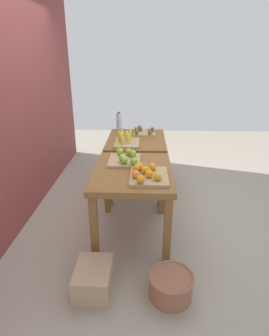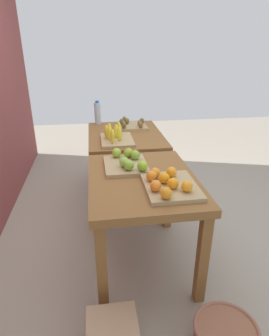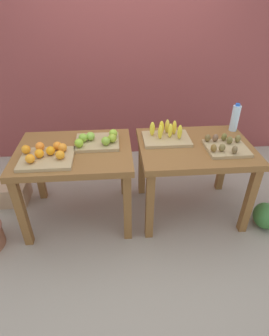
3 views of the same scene
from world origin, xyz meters
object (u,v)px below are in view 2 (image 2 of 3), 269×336
at_px(apple_bin, 127,162).
at_px(water_bottle, 98,113).
at_px(display_table_right, 125,144).
at_px(watermelon_pile, 136,158).
at_px(display_table_left, 142,191).
at_px(kiwi_bin, 132,125).
at_px(banana_crate, 116,138).
at_px(orange_bin, 168,184).

relative_size(apple_bin, water_bottle, 1.48).
xyz_separation_m(display_table_right, water_bottle, (0.46, 0.28, 0.25)).
height_order(water_bottle, watermelon_pile, water_bottle).
bearing_deg(watermelon_pile, display_table_left, 172.66).
relative_size(apple_bin, kiwi_bin, 1.15).
relative_size(display_table_left, apple_bin, 2.49).
bearing_deg(display_table_right, banana_crate, 154.01).
xyz_separation_m(orange_bin, watermelon_pile, (2.22, -0.11, -0.69)).
xyz_separation_m(display_table_left, display_table_right, (1.12, 0.00, 0.00)).
distance_m(orange_bin, apple_bin, 0.48).
height_order(display_table_left, water_bottle, water_bottle).
bearing_deg(banana_crate, display_table_left, -171.80).
distance_m(banana_crate, kiwi_bin, 0.54).
height_order(display_table_right, orange_bin, orange_bin).
xyz_separation_m(orange_bin, apple_bin, (0.42, 0.23, 0.00)).
distance_m(display_table_left, apple_bin, 0.28).
bearing_deg(display_table_right, kiwi_bin, -23.64).
bearing_deg(water_bottle, kiwi_bin, -119.80).
bearing_deg(kiwi_bin, banana_crate, 155.13).
height_order(display_table_left, kiwi_bin, kiwi_bin).
bearing_deg(water_bottle, display_table_right, -148.50).
distance_m(apple_bin, watermelon_pile, 1.96).
xyz_separation_m(kiwi_bin, watermelon_pile, (0.65, -0.15, -0.69)).
distance_m(kiwi_bin, water_bottle, 0.46).
xyz_separation_m(apple_bin, banana_crate, (0.65, 0.04, 0.00)).
distance_m(display_table_right, water_bottle, 0.59).
bearing_deg(banana_crate, orange_bin, -165.79).
xyz_separation_m(kiwi_bin, water_bottle, (0.22, 0.39, 0.10)).
xyz_separation_m(display_table_left, orange_bin, (-0.20, -0.15, 0.15)).
distance_m(apple_bin, kiwi_bin, 1.16).
bearing_deg(water_bottle, display_table_left, -169.90).
relative_size(orange_bin, banana_crate, 1.03).
bearing_deg(display_table_left, kiwi_bin, -4.39).
bearing_deg(banana_crate, watermelon_pile, -18.48).
relative_size(banana_crate, water_bottle, 1.56).
xyz_separation_m(banana_crate, water_bottle, (0.71, 0.16, 0.09)).
bearing_deg(banana_crate, apple_bin, -176.80).
bearing_deg(watermelon_pile, display_table_right, 163.81).
bearing_deg(display_table_left, orange_bin, -144.42).
height_order(apple_bin, water_bottle, water_bottle).
distance_m(orange_bin, kiwi_bin, 1.56).
distance_m(apple_bin, water_bottle, 1.38).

